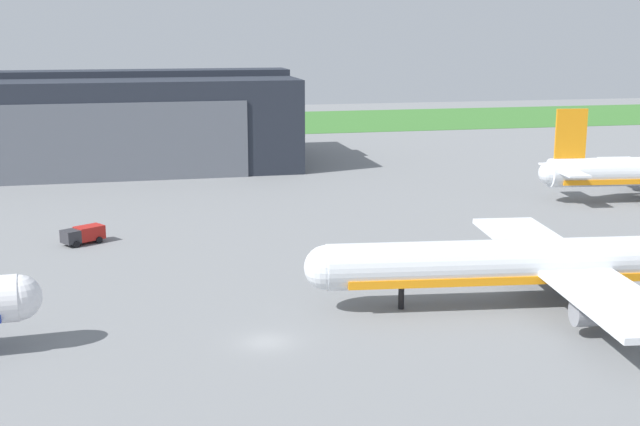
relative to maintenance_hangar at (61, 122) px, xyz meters
The scene contains 5 objects.
ground_plane 102.84m from the maintenance_hangar, 76.76° to the right, with size 440.00×440.00×0.00m, color slate.
grass_field_strip 71.98m from the maintenance_hangar, 70.83° to the left, with size 440.00×56.00×0.08m, color #3A742F.
maintenance_hangar is the anchor object (origin of this frame).
airliner_near_right 109.12m from the maintenance_hangar, 61.37° to the right, with size 48.02×40.06×13.93m.
stair_truck 62.66m from the maintenance_hangar, 83.86° to the right, with size 5.47×4.60×2.09m.
Camera 1 is at (-10.26, -66.67, 26.04)m, focal length 47.30 mm.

